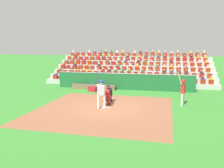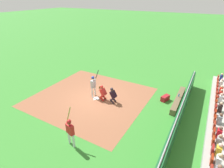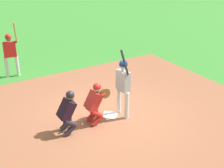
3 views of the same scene
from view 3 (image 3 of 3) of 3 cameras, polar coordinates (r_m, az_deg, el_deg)
ground_plane at (r=9.64m, az=-0.37°, el=-5.80°), size 160.00×160.00×0.00m
infield_dirt_patch at (r=9.88m, az=2.10°, el=-5.01°), size 8.30×8.72×0.01m
home_plate_marker at (r=9.63m, az=-0.37°, el=-5.72°), size 0.62×0.62×0.02m
batter_at_plate at (r=9.14m, az=2.06°, el=0.37°), size 0.65×0.48×2.27m
catcher_crouching at (r=8.95m, az=-3.10°, el=-3.15°), size 0.48×0.71×1.27m
home_plate_umpire at (r=8.58m, az=-8.12°, el=-4.80°), size 0.47×0.50×1.26m
on_deck_batter at (r=12.76m, az=-18.18°, el=5.87°), size 0.60×0.60×2.25m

